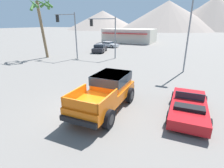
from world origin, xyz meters
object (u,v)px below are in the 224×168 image
Objects in this scene: parked_car_silver at (108,44)px; traffic_light_main at (68,27)px; palm_tree_tall at (41,13)px; parked_car_dark at (100,48)px; traffic_light_crosswalk at (104,29)px; orange_pickup_truck at (107,90)px; street_lamp_post at (190,19)px; red_convertible_car at (188,107)px.

parked_car_silver is 13.01m from traffic_light_main.
parked_car_dark is at bearing 60.54° from palm_tree_tall.
traffic_light_crosswalk is 8.45m from palm_tree_tall.
palm_tree_tall is at bearing -5.94° from parked_car_silver.
parked_car_dark is 10.22m from palm_tree_tall.
traffic_light_crosswalk is at bearing -152.02° from traffic_light_main.
orange_pickup_truck is 26.67m from parked_car_silver.
parked_car_silver is 0.71× the size of traffic_light_main.
parked_car_silver is at bearing -66.15° from traffic_light_crosswalk.
parked_car_dark is 7.35m from traffic_light_main.
parked_car_silver is 11.66m from traffic_light_crosswalk.
traffic_light_crosswalk is (4.28, 2.27, -0.30)m from traffic_light_main.
parked_car_dark reaches higher than parked_car_silver.
parked_car_silver is (-11.83, 23.90, -0.51)m from orange_pickup_truck.
traffic_light_crosswalk is 0.65× the size of street_lamp_post.
parked_car_dark is at bearing -53.29° from traffic_light_crosswalk.
palm_tree_tall is (-14.69, 10.10, 4.75)m from orange_pickup_truck.
traffic_light_crosswalk is at bearing -69.85° from parked_car_dark.
orange_pickup_truck is at bearing 135.45° from traffic_light_main.
street_lamp_post is at bearing 161.80° from traffic_light_crosswalk.
traffic_light_crosswalk is at bearing 130.24° from red_convertible_car.
traffic_light_crosswalk reaches higher than orange_pickup_truck.
street_lamp_post is at bearing -45.53° from parked_car_dark.
parked_car_dark is 0.77× the size of traffic_light_main.
parked_car_dark is at bearing 128.91° from red_convertible_car.
traffic_light_main is 1.10× the size of traffic_light_crosswalk.
parked_car_dark is at bearing 151.03° from street_lamp_post.
orange_pickup_truck is 1.25× the size of parked_car_silver.
parked_car_silver is 0.93× the size of parked_car_dark.
palm_tree_tall is at bearing -179.85° from street_lamp_post.
orange_pickup_truck is 1.19× the size of red_convertible_car.
palm_tree_tall is at bearing 22.60° from traffic_light_main.
street_lamp_post reaches higher than parked_car_dark.
traffic_light_main is 15.06m from street_lamp_post.
street_lamp_post is (3.41, 10.14, 3.86)m from orange_pickup_truck.
orange_pickup_truck reaches higher than red_convertible_car.
parked_car_dark reaches higher than red_convertible_car.
palm_tree_tall reaches higher than red_convertible_car.
parked_car_silver is at bearing -88.84° from traffic_light_main.
red_convertible_car is 19.31m from traffic_light_main.
orange_pickup_truck reaches higher than parked_car_silver.
palm_tree_tall is (-2.86, -13.81, 5.27)m from parked_car_silver.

